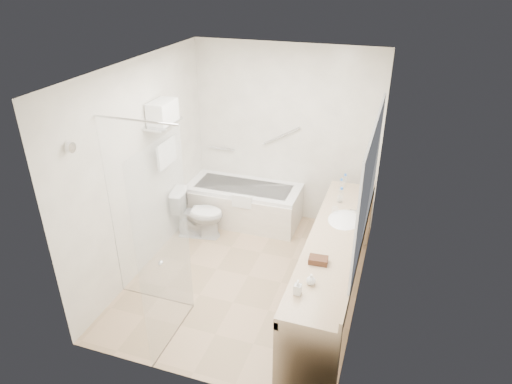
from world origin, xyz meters
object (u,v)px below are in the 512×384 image
(bathtub, at_px, (244,203))
(amenity_basket, at_px, (318,260))
(toilet, at_px, (198,214))
(water_bottle_left, at_px, (341,186))
(vanity_counter, at_px, (334,254))

(bathtub, distance_m, amenity_basket, 2.44)
(toilet, xyz_separation_m, amenity_basket, (1.89, -1.30, 0.54))
(bathtub, bearing_deg, toilet, -127.90)
(bathtub, relative_size, water_bottle_left, 8.87)
(toilet, height_order, water_bottle_left, water_bottle_left)
(toilet, bearing_deg, bathtub, -47.40)
(bathtub, distance_m, water_bottle_left, 1.58)
(vanity_counter, relative_size, toilet, 3.94)
(toilet, bearing_deg, water_bottle_left, -91.66)
(bathtub, xyz_separation_m, vanity_counter, (1.52, -1.39, 0.36))
(amenity_basket, distance_m, water_bottle_left, 1.56)
(bathtub, relative_size, vanity_counter, 0.59)
(bathtub, height_order, amenity_basket, amenity_basket)
(vanity_counter, height_order, water_bottle_left, water_bottle_left)
(vanity_counter, bearing_deg, water_bottle_left, 96.41)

